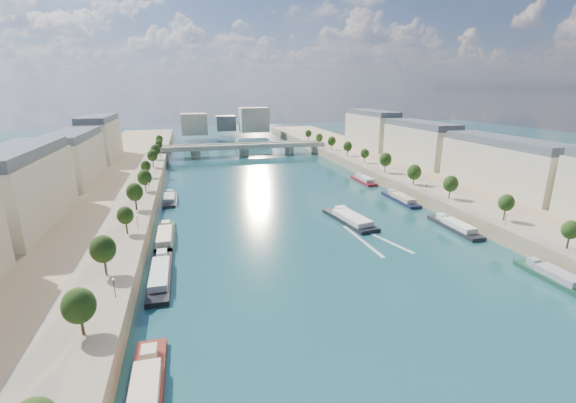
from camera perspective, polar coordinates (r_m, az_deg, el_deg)
ground at (r=153.71m, az=-0.14°, el=-0.25°), size 700.00×700.00×0.00m
quay_left at (r=152.60m, az=-27.33°, el=-1.29°), size 44.00×520.00×5.00m
quay_right at (r=184.15m, az=22.11°, el=2.14°), size 44.00×520.00×5.00m
pave_left at (r=149.17m, az=-21.85°, el=0.03°), size 14.00×520.00×0.10m
pave_right at (r=175.11m, az=18.25°, el=2.70°), size 14.00×520.00×0.10m
trees_left at (r=149.51m, az=-21.23°, el=2.29°), size 4.80×268.80×8.26m
trees_right at (r=181.24m, az=16.18°, el=5.08°), size 4.80×268.80×8.26m
lamps_left at (r=138.32m, az=-20.59°, el=0.12°), size 0.36×200.36×4.28m
lamps_right at (r=176.30m, az=16.22°, el=3.87°), size 0.36×200.36×4.28m
buildings_left at (r=164.21m, az=-31.54°, el=4.29°), size 16.00×226.00×23.20m
buildings_right at (r=198.77m, az=23.55°, el=7.07°), size 16.00×226.00×23.20m
skyline at (r=365.47m, az=-8.49°, el=11.63°), size 79.00×42.00×22.00m
bridge at (r=265.12m, az=-6.56°, el=7.85°), size 112.00×12.00×8.15m
tour_barge at (r=133.99m, az=9.14°, el=-2.59°), size 11.10×26.61×3.64m
wake at (r=120.25m, az=12.29°, el=-5.49°), size 11.39×26.02×0.04m
moored_barges_left at (r=95.47m, az=-18.54°, el=-11.47°), size 5.00×160.49×3.60m
moored_barges_right at (r=150.28m, az=19.38°, el=-1.27°), size 5.00×123.28×3.60m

